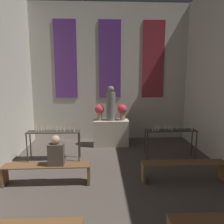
{
  "coord_description": "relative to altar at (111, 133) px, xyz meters",
  "views": [
    {
      "loc": [
        -0.35,
        0.73,
        2.55
      ],
      "look_at": [
        0.0,
        7.73,
        1.38
      ],
      "focal_mm": 35.0,
      "sensor_mm": 36.0,
      "label": 1
    }
  ],
  "objects": [
    {
      "name": "wall_back",
      "position": [
        0.0,
        0.95,
        2.2
      ],
      "size": [
        6.34,
        0.16,
        5.28
      ],
      "color": "beige",
      "rests_on": "ground_plane"
    },
    {
      "name": "altar",
      "position": [
        0.0,
        0.0,
        0.0
      ],
      "size": [
        1.27,
        0.58,
        0.95
      ],
      "color": "#BCB29E",
      "rests_on": "ground_plane"
    },
    {
      "name": "statue",
      "position": [
        0.0,
        0.0,
        1.04
      ],
      "size": [
        0.33,
        0.33,
        1.24
      ],
      "color": "slate",
      "rests_on": "altar"
    },
    {
      "name": "flower_vase_left",
      "position": [
        -0.41,
        0.0,
        0.83
      ],
      "size": [
        0.34,
        0.34,
        0.57
      ],
      "color": "#937A5B",
      "rests_on": "altar"
    },
    {
      "name": "flower_vase_right",
      "position": [
        0.41,
        0.0,
        0.83
      ],
      "size": [
        0.34,
        0.34,
        0.57
      ],
      "color": "#937A5B",
      "rests_on": "altar"
    },
    {
      "name": "candle_rack_left",
      "position": [
        -1.8,
        -1.34,
        0.3
      ],
      "size": [
        1.58,
        0.39,
        1.09
      ],
      "color": "#332D28",
      "rests_on": "ground_plane"
    },
    {
      "name": "candle_rack_right",
      "position": [
        1.79,
        -1.35,
        0.3
      ],
      "size": [
        1.58,
        0.39,
        1.09
      ],
      "color": "#332D28",
      "rests_on": "ground_plane"
    },
    {
      "name": "pew_back_left",
      "position": [
        -1.65,
        -2.87,
        -0.13
      ],
      "size": [
        2.04,
        0.36,
        0.47
      ],
      "color": "brown",
      "rests_on": "ground_plane"
    },
    {
      "name": "pew_back_right",
      "position": [
        1.65,
        -2.87,
        -0.13
      ],
      "size": [
        2.04,
        0.36,
        0.47
      ],
      "color": "brown",
      "rests_on": "ground_plane"
    },
    {
      "name": "person_seated",
      "position": [
        -1.41,
        -2.87,
        0.31
      ],
      "size": [
        0.36,
        0.24,
        0.71
      ],
      "color": "#4C4238",
      "rests_on": "pew_back_left"
    }
  ]
}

